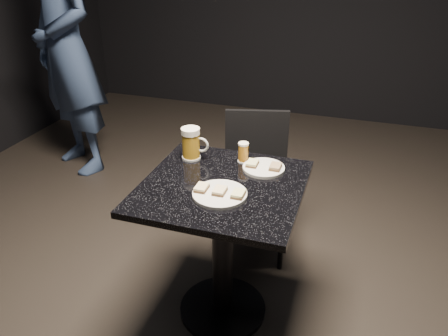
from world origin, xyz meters
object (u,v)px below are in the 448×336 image
Objects in this scene: patron at (66,48)px; beer_mug at (191,144)px; plate_small at (264,168)px; table at (223,229)px; beer_tumbler at (243,152)px; plate_large at (220,194)px; chair at (256,175)px.

patron is 12.37× the size of beer_mug.
table is (-0.14, -0.19, -0.25)m from plate_small.
beer_tumbler is (-0.11, 0.05, 0.04)m from plate_small.
beer_mug is at bearing 179.23° from plate_small.
plate_large and plate_small have the same top height.
beer_tumbler is (0.25, 0.04, -0.03)m from beer_mug.
chair is at bearing 89.18° from table.
chair reaches higher than plate_large.
plate_large is at bearing -112.67° from plate_small.
chair is (1.65, -0.63, -0.48)m from patron.
chair is (-0.01, 0.68, -0.26)m from plate_large.
plate_large is 1.17× the size of plate_small.
plate_small is at bearing -0.77° from beer_mug.
chair reaches higher than table.
patron is 2.29× the size of chair.
chair is at bearing 90.89° from plate_large.
plate_large is 0.12× the size of patron.
table is 7.65× the size of beer_tumbler.
patron reaches higher than plate_small.
plate_small is 0.23× the size of chair.
table is at bearing -90.82° from chair.
table is (-0.02, 0.10, -0.25)m from plate_large.
chair is at bearing 7.05° from patron.
beer_tumbler reaches higher than plate_small.
plate_small is 0.26× the size of table.
beer_mug is 0.56m from chair.
chair is at bearing 108.48° from plate_small.
patron is (-1.66, 1.31, 0.22)m from plate_large.
patron reaches higher than beer_mug.
plate_small is at bearing 67.33° from plate_large.
plate_large is 0.39m from beer_mug.
beer_tumbler is 0.12× the size of chair.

